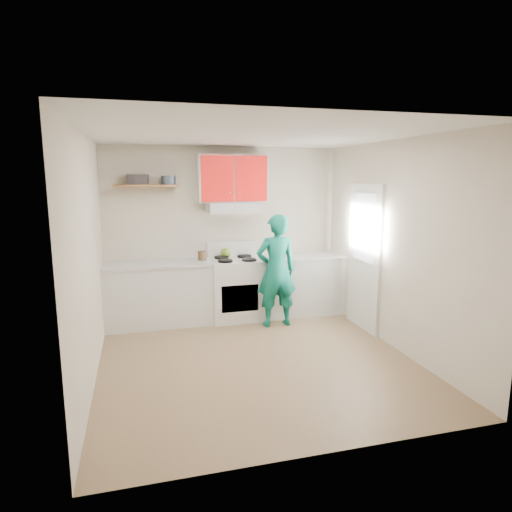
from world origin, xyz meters
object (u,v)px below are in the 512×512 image
object	(u,v)px
crock	(202,256)
tin	(168,180)
kettle	(226,253)
stove	(235,289)
person	(276,271)

from	to	relation	value
crock	tin	bearing A→B (deg)	171.91
tin	crock	size ratio (longest dim) A/B	1.33
kettle	tin	bearing A→B (deg)	167.12
stove	person	bearing A→B (deg)	-42.99
stove	crock	xyz separation A→B (m)	(-0.49, 0.08, 0.52)
kettle	person	xyz separation A→B (m)	(0.60, -0.69, -0.18)
tin	stove	bearing A→B (deg)	-8.66
stove	crock	world-z (taller)	crock
kettle	person	world-z (taller)	person
kettle	crock	bearing A→B (deg)	-178.00
tin	kettle	xyz separation A→B (m)	(0.84, 0.08, -1.11)
tin	crock	xyz separation A→B (m)	(0.45, -0.06, -1.12)
person	tin	bearing A→B (deg)	-23.56
crock	person	size ratio (longest dim) A/B	0.09
stove	kettle	world-z (taller)	kettle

